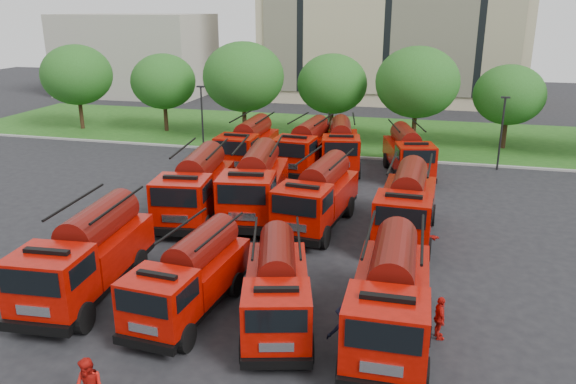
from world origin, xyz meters
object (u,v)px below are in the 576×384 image
object	(u,v)px
fire_truck_3	(390,295)
fire_truck_4	(196,186)
fire_truck_10	(341,145)
firefighter_4	(224,254)
fire_truck_7	(407,204)
firefighter_2	(438,338)
firefighter_3	(345,356)
fire_truck_0	(87,254)
fire_truck_8	(248,145)
fire_truck_11	(408,152)
firefighter_5	(420,259)
fire_truck_1	(190,276)
fire_truck_5	(256,184)
fire_truck_6	(318,195)
fire_truck_9	(306,147)
fire_truck_2	(277,287)

from	to	relation	value
fire_truck_3	fire_truck_4	size ratio (longest dim) A/B	0.92
fire_truck_10	firefighter_4	size ratio (longest dim) A/B	4.49
fire_truck_7	firefighter_4	bearing A→B (deg)	-149.88
firefighter_2	firefighter_3	world-z (taller)	firefighter_3
fire_truck_0	fire_truck_8	world-z (taller)	fire_truck_0
fire_truck_3	firefighter_3	xyz separation A→B (m)	(-1.27, -1.39, -1.65)
fire_truck_11	firefighter_5	bearing A→B (deg)	-98.85
fire_truck_3	fire_truck_11	xyz separation A→B (m)	(-0.40, 20.42, -0.10)
fire_truck_0	fire_truck_10	world-z (taller)	fire_truck_0
fire_truck_1	fire_truck_5	xyz separation A→B (m)	(-0.75, 10.40, 0.33)
fire_truck_10	fire_truck_3	bearing A→B (deg)	-85.95
fire_truck_10	fire_truck_11	world-z (taller)	fire_truck_10
firefighter_2	firefighter_5	size ratio (longest dim) A/B	0.86
fire_truck_6	fire_truck_11	world-z (taller)	fire_truck_6
fire_truck_3	fire_truck_4	xyz separation A→B (m)	(-10.96, 9.33, 0.09)
fire_truck_6	firefighter_3	world-z (taller)	fire_truck_6
fire_truck_8	firefighter_2	distance (m)	23.03
fire_truck_0	firefighter_5	distance (m)	14.23
fire_truck_11	firefighter_5	xyz separation A→B (m)	(1.27, -13.61, -1.55)
fire_truck_7	fire_truck_10	xyz separation A→B (m)	(-5.12, 11.53, -0.04)
fire_truck_3	fire_truck_5	world-z (taller)	fire_truck_5
fire_truck_4	fire_truck_3	bearing A→B (deg)	-47.72
fire_truck_0	firefighter_2	world-z (taller)	fire_truck_0
fire_truck_4	fire_truck_11	size ratio (longest dim) A/B	1.10
fire_truck_1	fire_truck_10	world-z (taller)	fire_truck_10
fire_truck_8	firefighter_3	distance (m)	23.12
fire_truck_4	firefighter_5	world-z (taller)	fire_truck_4
fire_truck_9	firefighter_2	xyz separation A→B (m)	(8.94, -19.29, -1.68)
firefighter_2	firefighter_3	size ratio (longest dim) A/B	0.84
fire_truck_4	fire_truck_8	bearing A→B (deg)	84.72
fire_truck_3	fire_truck_10	world-z (taller)	fire_truck_3
fire_truck_10	fire_truck_6	bearing A→B (deg)	-96.25
fire_truck_1	fire_truck_4	world-z (taller)	fire_truck_4
fire_truck_7	fire_truck_10	world-z (taller)	fire_truck_7
fire_truck_0	fire_truck_5	distance (m)	10.73
fire_truck_5	fire_truck_6	world-z (taller)	fire_truck_5
fire_truck_2	fire_truck_3	bearing A→B (deg)	-14.67
fire_truck_3	firefighter_2	xyz separation A→B (m)	(1.67, 0.42, -1.65)
fire_truck_2	fire_truck_4	size ratio (longest dim) A/B	0.85
fire_truck_0	fire_truck_8	distance (m)	19.03
fire_truck_0	fire_truck_9	bearing A→B (deg)	72.89
fire_truck_5	fire_truck_8	size ratio (longest dim) A/B	1.11
fire_truck_1	fire_truck_9	xyz separation A→B (m)	(-0.04, 19.70, 0.22)
fire_truck_6	firefighter_4	size ratio (longest dim) A/B	4.53
fire_truck_10	fire_truck_0	bearing A→B (deg)	-117.41
fire_truck_9	firefighter_3	size ratio (longest dim) A/B	4.05
fire_truck_4	fire_truck_9	xyz separation A→B (m)	(3.70, 10.37, -0.06)
fire_truck_11	firefighter_2	world-z (taller)	fire_truck_11
fire_truck_3	fire_truck_11	distance (m)	20.43
fire_truck_3	fire_truck_6	xyz separation A→B (m)	(-4.41, 9.68, 0.02)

